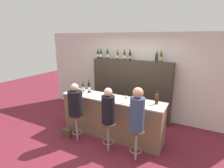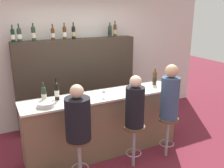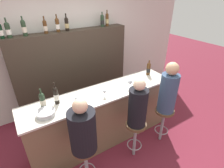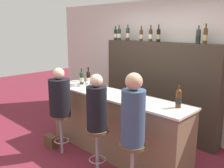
{
  "view_description": "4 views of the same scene",
  "coord_description": "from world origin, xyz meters",
  "px_view_note": "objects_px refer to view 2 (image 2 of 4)",
  "views": [
    {
      "loc": [
        1.89,
        -3.29,
        2.46
      ],
      "look_at": [
        0.01,
        0.28,
        1.38
      ],
      "focal_mm": 28.0,
      "sensor_mm": 36.0,
      "label": 1
    },
    {
      "loc": [
        -1.57,
        -3.21,
        2.36
      ],
      "look_at": [
        0.2,
        0.34,
        1.17
      ],
      "focal_mm": 40.0,
      "sensor_mm": 36.0,
      "label": 2
    },
    {
      "loc": [
        -1.2,
        -1.86,
        2.52
      ],
      "look_at": [
        0.17,
        0.27,
        1.13
      ],
      "focal_mm": 28.0,
      "sensor_mm": 36.0,
      "label": 3
    },
    {
      "loc": [
        2.64,
        -2.5,
        2.06
      ],
      "look_at": [
        -0.12,
        0.35,
        1.16
      ],
      "focal_mm": 40.0,
      "sensor_mm": 36.0,
      "label": 4
    }
  ],
  "objects_px": {
    "wine_bottle_counter_1": "(57,91)",
    "bar_stool_left": "(79,149)",
    "wine_bottle_backbar_7": "(115,30)",
    "guest_seated_right": "(170,95)",
    "wine_bottle_backbar_0": "(13,35)",
    "bar_stool_right": "(168,127)",
    "wine_glass_1": "(104,92)",
    "wine_bottle_backbar_4": "(65,33)",
    "metal_bowl": "(46,104)",
    "wine_bottle_backbar_5": "(74,32)",
    "wine_glass_0": "(76,95)",
    "guest_seated_middle": "(135,105)",
    "wine_bottle_backbar_1": "(19,35)",
    "guest_seated_left": "(78,117)",
    "wine_bottle_backbar_2": "(33,34)",
    "bar_stool_middle": "(134,136)",
    "wine_glass_3": "(139,86)",
    "wine_bottle_backbar_6": "(110,31)",
    "wine_glass_2": "(131,86)",
    "wine_bottle_counter_2": "(155,78)",
    "wine_bottle_counter_0": "(44,94)",
    "wine_bottle_backbar_3": "(53,34)"
  },
  "relations": [
    {
      "from": "wine_bottle_backbar_0",
      "to": "bar_stool_middle",
      "type": "xyz_separation_m",
      "value": [
        1.39,
        -1.85,
        -1.4
      ]
    },
    {
      "from": "wine_bottle_backbar_4",
      "to": "guest_seated_left",
      "type": "xyz_separation_m",
      "value": [
        -0.41,
        -1.85,
        -0.92
      ]
    },
    {
      "from": "wine_bottle_backbar_4",
      "to": "metal_bowl",
      "type": "height_order",
      "value": "wine_bottle_backbar_4"
    },
    {
      "from": "wine_bottle_counter_1",
      "to": "wine_glass_1",
      "type": "distance_m",
      "value": 0.72
    },
    {
      "from": "wine_bottle_backbar_5",
      "to": "guest_seated_left",
      "type": "height_order",
      "value": "wine_bottle_backbar_5"
    },
    {
      "from": "wine_bottle_backbar_2",
      "to": "bar_stool_middle",
      "type": "height_order",
      "value": "wine_bottle_backbar_2"
    },
    {
      "from": "wine_bottle_backbar_3",
      "to": "wine_bottle_counter_1",
      "type": "bearing_deg",
      "value": -103.22
    },
    {
      "from": "wine_bottle_counter_0",
      "to": "wine_bottle_backbar_2",
      "type": "xyz_separation_m",
      "value": [
        0.12,
        1.16,
        0.78
      ]
    },
    {
      "from": "wine_bottle_backbar_7",
      "to": "guest_seated_right",
      "type": "xyz_separation_m",
      "value": [
        0.02,
        -1.85,
        -0.85
      ]
    },
    {
      "from": "wine_bottle_backbar_5",
      "to": "wine_bottle_backbar_7",
      "type": "xyz_separation_m",
      "value": [
        0.9,
        -0.0,
        0.01
      ]
    },
    {
      "from": "bar_stool_left",
      "to": "guest_seated_right",
      "type": "relative_size",
      "value": 0.78
    },
    {
      "from": "wine_bottle_backbar_1",
      "to": "guest_seated_middle",
      "type": "height_order",
      "value": "wine_bottle_backbar_1"
    },
    {
      "from": "wine_bottle_counter_2",
      "to": "guest_seated_left",
      "type": "bearing_deg",
      "value": -158.11
    },
    {
      "from": "wine_glass_1",
      "to": "wine_bottle_backbar_5",
      "type": "bearing_deg",
      "value": 90.19
    },
    {
      "from": "wine_glass_2",
      "to": "bar_stool_middle",
      "type": "distance_m",
      "value": 0.81
    },
    {
      "from": "wine_glass_2",
      "to": "wine_bottle_counter_0",
      "type": "bearing_deg",
      "value": 170.8
    },
    {
      "from": "wine_bottle_counter_1",
      "to": "bar_stool_left",
      "type": "height_order",
      "value": "wine_bottle_counter_1"
    },
    {
      "from": "bar_stool_left",
      "to": "wine_bottle_counter_2",
      "type": "bearing_deg",
      "value": 21.89
    },
    {
      "from": "wine_bottle_backbar_3",
      "to": "bar_stool_left",
      "type": "xyz_separation_m",
      "value": [
        -0.18,
        -1.85,
        -1.4
      ]
    },
    {
      "from": "wine_bottle_backbar_5",
      "to": "wine_bottle_backbar_3",
      "type": "bearing_deg",
      "value": -180.0
    },
    {
      "from": "wine_glass_3",
      "to": "wine_bottle_backbar_6",
      "type": "bearing_deg",
      "value": 84.6
    },
    {
      "from": "wine_bottle_backbar_7",
      "to": "wine_glass_3",
      "type": "xyz_separation_m",
      "value": [
        -0.25,
        -1.38,
        -0.8
      ]
    },
    {
      "from": "wine_bottle_backbar_1",
      "to": "wine_bottle_backbar_2",
      "type": "distance_m",
      "value": 0.24
    },
    {
      "from": "wine_bottle_counter_2",
      "to": "wine_glass_2",
      "type": "xyz_separation_m",
      "value": [
        -0.63,
        -0.22,
        -0.01
      ]
    },
    {
      "from": "wine_glass_3",
      "to": "guest_seated_middle",
      "type": "xyz_separation_m",
      "value": [
        -0.37,
        -0.47,
        -0.11
      ]
    },
    {
      "from": "wine_glass_0",
      "to": "guest_seated_middle",
      "type": "distance_m",
      "value": 0.88
    },
    {
      "from": "wine_glass_1",
      "to": "guest_seated_left",
      "type": "height_order",
      "value": "guest_seated_left"
    },
    {
      "from": "wine_bottle_backbar_1",
      "to": "guest_seated_left",
      "type": "height_order",
      "value": "wine_bottle_backbar_1"
    },
    {
      "from": "wine_bottle_backbar_0",
      "to": "bar_stool_middle",
      "type": "bearing_deg",
      "value": -52.99
    },
    {
      "from": "wine_bottle_backbar_0",
      "to": "wine_bottle_backbar_3",
      "type": "distance_m",
      "value": 0.7
    },
    {
      "from": "wine_bottle_backbar_5",
      "to": "bar_stool_middle",
      "type": "bearing_deg",
      "value": -81.19
    },
    {
      "from": "wine_bottle_backbar_0",
      "to": "bar_stool_right",
      "type": "distance_m",
      "value": 3.08
    },
    {
      "from": "wine_bottle_counter_1",
      "to": "wine_bottle_backbar_2",
      "type": "height_order",
      "value": "wine_bottle_backbar_2"
    },
    {
      "from": "guest_seated_middle",
      "to": "wine_bottle_backbar_5",
      "type": "bearing_deg",
      "value": 98.81
    },
    {
      "from": "wine_bottle_backbar_6",
      "to": "guest_seated_right",
      "type": "xyz_separation_m",
      "value": [
        0.14,
        -1.85,
        -0.84
      ]
    },
    {
      "from": "wine_bottle_backbar_2",
      "to": "guest_seated_left",
      "type": "height_order",
      "value": "wine_bottle_backbar_2"
    },
    {
      "from": "wine_bottle_backbar_6",
      "to": "wine_bottle_counter_1",
      "type": "bearing_deg",
      "value": -141.5
    },
    {
      "from": "wine_bottle_counter_0",
      "to": "guest_seated_middle",
      "type": "relative_size",
      "value": 0.39
    },
    {
      "from": "wine_bottle_counter_0",
      "to": "wine_bottle_backbar_0",
      "type": "bearing_deg",
      "value": 101.51
    },
    {
      "from": "metal_bowl",
      "to": "bar_stool_middle",
      "type": "height_order",
      "value": "metal_bowl"
    },
    {
      "from": "wine_bottle_backbar_2",
      "to": "guest_seated_right",
      "type": "height_order",
      "value": "wine_bottle_backbar_2"
    },
    {
      "from": "wine_bottle_counter_1",
      "to": "wine_bottle_backbar_1",
      "type": "xyz_separation_m",
      "value": [
        -0.32,
        1.16,
        0.75
      ]
    },
    {
      "from": "bar_stool_left",
      "to": "guest_seated_left",
      "type": "relative_size",
      "value": 0.9
    },
    {
      "from": "wine_bottle_counter_2",
      "to": "wine_glass_0",
      "type": "xyz_separation_m",
      "value": [
        -1.57,
        -0.22,
        -0.02
      ]
    },
    {
      "from": "bar_stool_right",
      "to": "wine_bottle_backbar_5",
      "type": "bearing_deg",
      "value": 116.56
    },
    {
      "from": "wine_bottle_backbar_0",
      "to": "wine_glass_1",
      "type": "height_order",
      "value": "wine_bottle_backbar_0"
    },
    {
      "from": "wine_glass_1",
      "to": "guest_seated_right",
      "type": "height_order",
      "value": "guest_seated_right"
    },
    {
      "from": "wine_bottle_backbar_7",
      "to": "bar_stool_right",
      "type": "xyz_separation_m",
      "value": [
        0.02,
        -1.85,
        -1.41
      ]
    },
    {
      "from": "wine_bottle_backbar_3",
      "to": "wine_glass_0",
      "type": "relative_size",
      "value": 1.97
    },
    {
      "from": "wine_bottle_backbar_5",
      "to": "bar_stool_middle",
      "type": "xyz_separation_m",
      "value": [
        0.29,
        -1.85,
        -1.4
      ]
    }
  ]
}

